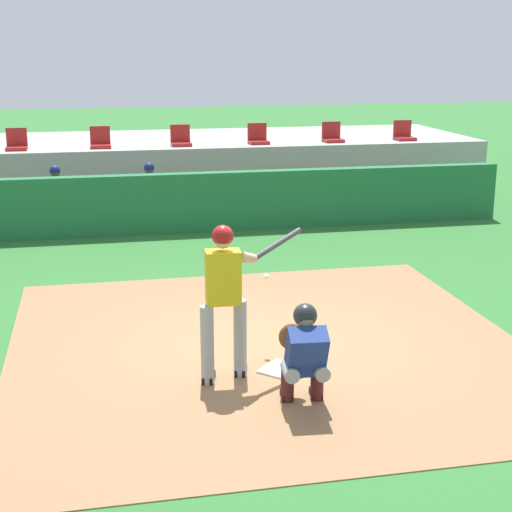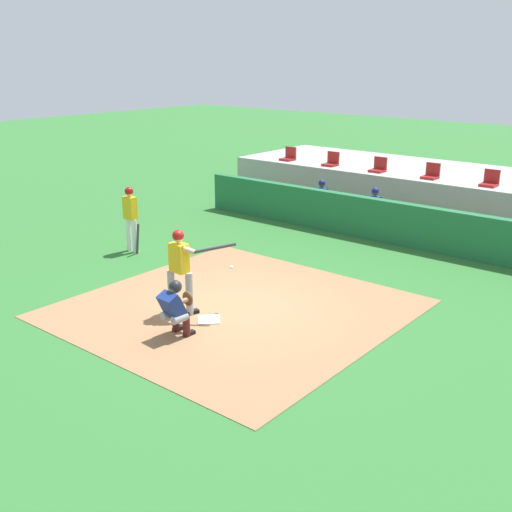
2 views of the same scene
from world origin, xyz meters
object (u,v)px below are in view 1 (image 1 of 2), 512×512
Objects in this scene: catcher_crouched at (304,351)px; batter_at_plate at (226,293)px; stadium_seat_1 at (17,144)px; stadium_seat_2 at (100,142)px; stadium_seat_6 at (404,135)px; stadium_seat_5 at (332,136)px; stadium_seat_4 at (258,138)px; dugout_player_0 at (56,196)px; home_plate at (282,370)px; stadium_seat_3 at (181,140)px; dugout_player_1 at (150,193)px.

batter_at_plate is at bearing 130.50° from catcher_crouched.
stadium_seat_2 is at bearing 0.00° from stadium_seat_1.
stadium_seat_2 is (-1.18, 10.26, 0.50)m from batter_at_plate.
stadium_seat_2 is 7.43m from stadium_seat_6.
stadium_seat_2 is at bearing 180.00° from stadium_seat_5.
stadium_seat_1 is at bearing 108.61° from catcher_crouched.
stadium_seat_4 is (5.57, 0.00, 0.00)m from stadium_seat_1.
stadium_seat_5 is at bearing 71.48° from catcher_crouched.
dugout_player_0 is (-2.83, 9.03, 0.06)m from catcher_crouched.
dugout_player_0 is at bearing 109.13° from home_plate.
catcher_crouched is 11.10m from stadium_seat_3.
stadium_seat_4 is at bearing 23.49° from dugout_player_0.
stadium_seat_5 is (4.61, 2.03, 0.86)m from dugout_player_1.
dugout_player_1 is (-0.22, 8.23, -0.36)m from batter_at_plate.
stadium_seat_6 reaches higher than home_plate.
stadium_seat_6 is at bearing 61.31° from home_plate.
stadium_seat_6 is (6.47, 2.03, 0.86)m from dugout_player_1.
stadium_seat_6 reaches higher than catcher_crouched.
stadium_seat_2 is at bearing 115.34° from dugout_player_1.
stadium_seat_2 is 5.57m from stadium_seat_5.
stadium_seat_2 is (-1.86, 10.18, 1.51)m from home_plate.
home_plate is 11.70m from stadium_seat_6.
stadium_seat_3 is at bearing 180.00° from stadium_seat_5.
stadium_seat_1 is at bearing 180.00° from stadium_seat_5.
dugout_player_0 is at bearing 180.00° from dugout_player_1.
dugout_player_0 reaches higher than home_plate.
stadium_seat_5 is 1.00× the size of stadium_seat_6.
stadium_seat_2 reaches higher than catcher_crouched.
catcher_crouched is at bearing -99.48° from stadium_seat_4.
batter_at_plate is 1.39× the size of dugout_player_0.
dugout_player_0 is 1.93m from dugout_player_1.
stadium_seat_1 reaches higher than home_plate.
stadium_seat_2 is 1.86m from stadium_seat_3.
stadium_seat_1 reaches higher than catcher_crouched.
stadium_seat_1 is at bearing 106.51° from batter_at_plate.
batter_at_plate is (-0.67, -0.08, 1.01)m from home_plate.
stadium_seat_4 is 1.86m from stadium_seat_5.
stadium_seat_5 is at bearing 180.00° from stadium_seat_6.
stadium_seat_5 is (3.71, 0.00, 0.00)m from stadium_seat_3.
stadium_seat_6 is (9.29, 0.00, 0.00)m from stadium_seat_1.
batter_at_plate is at bearing -83.42° from stadium_seat_2.
dugout_player_0 is at bearing -115.43° from stadium_seat_2.
stadium_seat_1 is (-3.04, 10.26, 0.50)m from batter_at_plate.
dugout_player_0 is 2.71× the size of stadium_seat_2.
stadium_seat_3 reaches higher than batter_at_plate.
batter_at_plate is 3.76× the size of stadium_seat_5.
dugout_player_0 reaches higher than catcher_crouched.
home_plate is 10.94m from stadium_seat_1.
stadium_seat_1 is 3.71m from stadium_seat_3.
home_plate is 10.29m from stadium_seat_3.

